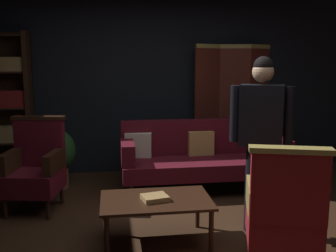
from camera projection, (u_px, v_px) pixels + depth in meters
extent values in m
plane|color=#331E11|center=(180.00, 239.00, 3.68)|extent=(10.00, 10.00, 0.00)
cube|color=black|center=(152.00, 78.00, 5.84)|extent=(7.20, 0.10, 2.80)
cube|color=#5B2319|center=(207.00, 109.00, 5.83)|extent=(0.43, 0.23, 1.90)
cube|color=tan|center=(208.00, 46.00, 5.68)|extent=(0.43, 0.24, 0.06)
cube|color=#5B2319|center=(234.00, 108.00, 5.93)|extent=(0.45, 0.15, 1.90)
cube|color=tan|center=(236.00, 46.00, 5.78)|extent=(0.45, 0.16, 0.06)
cube|color=#5B2319|center=(260.00, 107.00, 6.04)|extent=(0.42, 0.24, 1.90)
cube|color=tan|center=(262.00, 47.00, 5.89)|extent=(0.42, 0.25, 0.06)
cube|color=black|center=(30.00, 107.00, 5.39)|extent=(0.06, 0.32, 2.05)
cube|color=black|center=(1.00, 107.00, 5.48)|extent=(0.90, 0.02, 2.05)
cube|color=black|center=(3.00, 176.00, 5.49)|extent=(0.86, 0.30, 0.02)
cube|color=black|center=(0.00, 142.00, 5.41)|extent=(0.86, 0.30, 0.02)
cylinder|color=black|center=(132.00, 193.00, 4.63)|extent=(0.07, 0.07, 0.22)
cylinder|color=black|center=(283.00, 186.00, 4.90)|extent=(0.07, 0.07, 0.22)
cylinder|color=black|center=(129.00, 178.00, 5.21)|extent=(0.07, 0.07, 0.22)
cylinder|color=black|center=(265.00, 172.00, 5.49)|extent=(0.07, 0.07, 0.22)
cube|color=#4C0F19|center=(204.00, 166.00, 5.02)|extent=(2.10, 0.76, 0.20)
cube|color=#4C0F19|center=(199.00, 136.00, 5.27)|extent=(2.10, 0.18, 0.46)
cube|color=#4C0F19|center=(127.00, 151.00, 4.84)|extent=(0.16, 0.68, 0.26)
cube|color=#4C0F19|center=(277.00, 146.00, 5.12)|extent=(0.16, 0.68, 0.26)
cube|color=beige|center=(138.00, 146.00, 5.06)|extent=(0.35, 0.17, 0.34)
cube|color=tan|center=(201.00, 144.00, 5.18)|extent=(0.35, 0.14, 0.34)
cube|color=maroon|center=(261.00, 142.00, 5.29)|extent=(0.36, 0.21, 0.35)
cylinder|color=black|center=(106.00, 238.00, 3.26)|extent=(0.04, 0.04, 0.39)
cylinder|color=black|center=(211.00, 232.00, 3.39)|extent=(0.04, 0.04, 0.39)
cylinder|color=black|center=(107.00, 214.00, 3.79)|extent=(0.04, 0.04, 0.39)
cylinder|color=black|center=(198.00, 208.00, 3.91)|extent=(0.04, 0.04, 0.39)
cube|color=black|center=(156.00, 200.00, 3.55)|extent=(1.00, 0.64, 0.03)
cylinder|color=tan|center=(304.00, 241.00, 3.41)|extent=(0.04, 0.04, 0.22)
cylinder|color=tan|center=(251.00, 237.00, 3.47)|extent=(0.04, 0.04, 0.22)
cube|color=maroon|center=(282.00, 225.00, 3.18)|extent=(0.70, 0.70, 0.24)
cube|color=maroon|center=(289.00, 188.00, 2.89)|extent=(0.57, 0.28, 0.54)
cube|color=tan|center=(291.00, 150.00, 2.84)|extent=(0.61, 0.30, 0.04)
cube|color=tan|center=(315.00, 200.00, 3.10)|extent=(0.23, 0.50, 0.22)
cube|color=tan|center=(253.00, 197.00, 3.17)|extent=(0.23, 0.50, 0.22)
cylinder|color=black|center=(5.00, 208.00, 4.15)|extent=(0.04, 0.04, 0.22)
cylinder|color=black|center=(48.00, 209.00, 4.13)|extent=(0.04, 0.04, 0.22)
cylinder|color=black|center=(23.00, 194.00, 4.60)|extent=(0.04, 0.04, 0.22)
cylinder|color=black|center=(62.00, 195.00, 4.58)|extent=(0.04, 0.04, 0.22)
cube|color=#4C0F19|center=(34.00, 181.00, 4.33)|extent=(0.66, 0.66, 0.24)
cube|color=#4C0F19|center=(40.00, 143.00, 4.49)|extent=(0.57, 0.23, 0.54)
cube|color=black|center=(38.00, 118.00, 4.44)|extent=(0.61, 0.25, 0.04)
cube|color=black|center=(11.00, 161.00, 4.30)|extent=(0.19, 0.51, 0.22)
cube|color=black|center=(54.00, 162.00, 4.28)|extent=(0.19, 0.51, 0.22)
cylinder|color=black|center=(266.00, 190.00, 3.77)|extent=(0.12, 0.12, 0.86)
cylinder|color=black|center=(251.00, 188.00, 3.81)|extent=(0.12, 0.12, 0.86)
cube|color=maroon|center=(260.00, 142.00, 3.71)|extent=(0.36, 0.28, 0.09)
cube|color=black|center=(261.00, 116.00, 3.67)|extent=(0.45, 0.36, 0.58)
cube|color=white|center=(262.00, 111.00, 3.77)|extent=(0.13, 0.07, 0.41)
cube|color=maroon|center=(263.00, 87.00, 3.74)|extent=(0.09, 0.06, 0.04)
cylinder|color=black|center=(289.00, 116.00, 3.60)|extent=(0.09, 0.09, 0.54)
cylinder|color=black|center=(235.00, 114.00, 3.75)|extent=(0.09, 0.09, 0.54)
sphere|color=tan|center=(263.00, 72.00, 3.61)|extent=(0.20, 0.20, 0.20)
sphere|color=black|center=(263.00, 66.00, 3.60)|extent=(0.18, 0.18, 0.18)
cylinder|color=brown|center=(58.00, 177.00, 5.15)|extent=(0.28, 0.28, 0.28)
ellipsoid|color=#193D19|center=(57.00, 151.00, 5.09)|extent=(0.49, 0.49, 0.56)
cube|color=#9E7A47|center=(155.00, 198.00, 3.52)|extent=(0.26, 0.24, 0.04)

